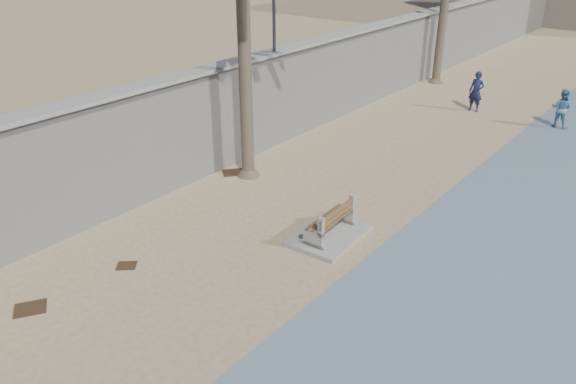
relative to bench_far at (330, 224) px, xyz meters
The scene contains 9 objects.
ground_plane 7.44m from the bench_far, 94.91° to the right, with size 140.00×140.00×0.00m, color tan.
seawall 13.95m from the bench_far, 114.86° to the left, with size 0.45×70.00×3.50m, color gray.
wall_cap 14.23m from the bench_far, 114.86° to the left, with size 0.80×70.00×0.12m, color gray.
bench_far is the anchor object (origin of this frame).
person_a 13.62m from the bench_far, 95.49° to the left, with size 0.76×0.51×2.09m, color #151A3A.
person_b 13.80m from the bench_far, 80.13° to the left, with size 0.88×0.68×1.83m, color teal.
debris_b 7.67m from the bench_far, 116.95° to the right, with size 0.68×0.55×0.03m, color #382616.
debris_c 5.36m from the bench_far, 162.97° to the left, with size 0.75×0.60×0.03m, color #382616.
debris_d 5.45m from the bench_far, 126.13° to the right, with size 0.48×0.39×0.03m, color #382616.
Camera 1 is at (8.08, -3.82, 7.90)m, focal length 35.00 mm.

